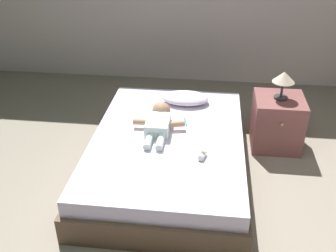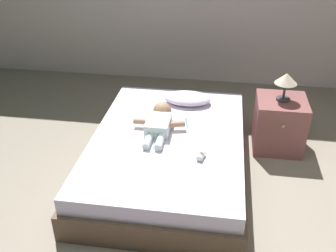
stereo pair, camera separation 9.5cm
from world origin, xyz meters
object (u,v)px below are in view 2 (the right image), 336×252
object	(u,v)px
pillow	(187,98)
baby	(159,121)
toothbrush	(186,122)
bed	(168,153)
nightstand	(279,124)
lamp	(286,80)
baby_bottle	(201,155)

from	to	relation	value
pillow	baby	xyz separation A→B (m)	(-0.20, -0.55, 0.02)
toothbrush	baby	bearing A→B (deg)	-149.77
bed	pillow	xyz separation A→B (m)	(0.10, 0.67, 0.24)
toothbrush	nightstand	bearing A→B (deg)	18.75
lamp	baby_bottle	xyz separation A→B (m)	(-0.72, -0.88, -0.33)
lamp	bed	bearing A→B (deg)	-151.26
pillow	nightstand	xyz separation A→B (m)	(0.94, -0.11, -0.16)
bed	baby	distance (m)	0.30
baby_bottle	nightstand	bearing A→B (deg)	50.71
baby	toothbrush	xyz separation A→B (m)	(0.23, 0.14, -0.06)
baby	nightstand	xyz separation A→B (m)	(1.14, 0.44, -0.18)
bed	pillow	bearing A→B (deg)	81.43
toothbrush	baby_bottle	size ratio (longest dim) A/B	1.29
nightstand	lamp	distance (m)	0.47
bed	nightstand	size ratio (longest dim) A/B	3.86
lamp	baby_bottle	distance (m)	1.18
baby	baby_bottle	distance (m)	0.60
bed	nightstand	world-z (taller)	nightstand
pillow	lamp	size ratio (longest dim) A/B	1.72
baby_bottle	bed	bearing A→B (deg)	135.77
pillow	lamp	xyz separation A→B (m)	(0.94, -0.11, 0.31)
pillow	toothbrush	world-z (taller)	pillow
baby	lamp	size ratio (longest dim) A/B	2.33
nightstand	baby_bottle	bearing A→B (deg)	-129.29
lamp	baby_bottle	bearing A→B (deg)	-129.28
pillow	lamp	bearing A→B (deg)	-6.44
pillow	baby_bottle	size ratio (longest dim) A/B	4.12
pillow	lamp	world-z (taller)	lamp
pillow	bed	bearing A→B (deg)	-98.57
baby	toothbrush	size ratio (longest dim) A/B	4.30
lamp	nightstand	bearing A→B (deg)	-90.00
toothbrush	lamp	xyz separation A→B (m)	(0.90, 0.31, 0.35)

